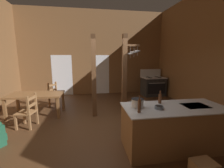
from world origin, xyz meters
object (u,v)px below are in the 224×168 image
object	(u,v)px
dining_table	(36,96)
ladderback_chair_near_window	(55,95)
bottle_short_on_counter	(160,98)
stove_range	(153,86)
ladderback_chair_by_post	(28,112)
stockpot_on_counter	(137,103)
kitchen_island	(173,127)
mixing_bowl_on_counter	(159,107)
bottle_tall_on_counter	(139,106)

from	to	relation	value
dining_table	ladderback_chair_near_window	world-z (taller)	ladderback_chair_near_window
bottle_short_on_counter	ladderback_chair_near_window	bearing A→B (deg)	133.71
stove_range	dining_table	size ratio (longest dim) A/B	0.76
ladderback_chair_by_post	stockpot_on_counter	distance (m)	3.07
dining_table	ladderback_chair_by_post	world-z (taller)	ladderback_chair_by_post
kitchen_island	bottle_short_on_counter	distance (m)	0.67
mixing_bowl_on_counter	bottle_tall_on_counter	bearing A→B (deg)	-164.54
kitchen_island	mixing_bowl_on_counter	distance (m)	0.63
bottle_short_on_counter	bottle_tall_on_counter	bearing A→B (deg)	-144.27
kitchen_island	dining_table	distance (m)	4.28
ladderback_chair_near_window	ladderback_chair_by_post	xyz separation A→B (m)	(-0.35, -1.82, 0.00)
kitchen_island	ladderback_chair_near_window	xyz separation A→B (m)	(-3.11, 3.31, -0.01)
ladderback_chair_near_window	ladderback_chair_by_post	world-z (taller)	same
stove_range	mixing_bowl_on_counter	size ratio (longest dim) A/B	7.57
dining_table	bottle_tall_on_counter	size ratio (longest dim) A/B	5.16
kitchen_island	bottle_tall_on_counter	xyz separation A→B (m)	(-0.85, -0.20, 0.59)
stove_range	bottle_short_on_counter	size ratio (longest dim) A/B	4.60
mixing_bowl_on_counter	kitchen_island	bearing A→B (deg)	10.02
dining_table	ladderback_chair_by_post	distance (m)	0.94
dining_table	mixing_bowl_on_counter	bearing A→B (deg)	-38.35
stove_range	bottle_tall_on_counter	distance (m)	5.11
stove_range	dining_table	distance (m)	5.38
ladderback_chair_by_post	bottle_short_on_counter	distance (m)	3.53
ladderback_chair_near_window	bottle_tall_on_counter	size ratio (longest dim) A/B	2.82
kitchen_island	stove_range	size ratio (longest dim) A/B	1.64
ladderback_chair_near_window	ladderback_chair_by_post	size ratio (longest dim) A/B	1.00
stove_range	bottle_tall_on_counter	bearing A→B (deg)	-117.64
kitchen_island	bottle_short_on_counter	size ratio (longest dim) A/B	7.55
stove_range	mixing_bowl_on_counter	distance (m)	4.79
mixing_bowl_on_counter	stockpot_on_counter	bearing A→B (deg)	157.51
stove_range	mixing_bowl_on_counter	xyz separation A→B (m)	(-1.90, -4.38, 0.47)
bottle_short_on_counter	stove_range	bearing A→B (deg)	67.03
stove_range	ladderback_chair_by_post	bearing A→B (deg)	-150.47
dining_table	bottle_short_on_counter	xyz separation A→B (m)	(3.33, -2.14, 0.38)
stove_range	ladderback_chair_by_post	distance (m)	5.71
stove_range	bottle_short_on_counter	xyz separation A→B (m)	(-1.71, -4.04, 0.55)
kitchen_island	bottle_short_on_counter	xyz separation A→B (m)	(-0.20, 0.27, 0.57)
kitchen_island	bottle_tall_on_counter	bearing A→B (deg)	-167.02
stockpot_on_counter	bottle_tall_on_counter	distance (m)	0.30
kitchen_island	dining_table	size ratio (longest dim) A/B	1.25
ladderback_chair_near_window	bottle_tall_on_counter	bearing A→B (deg)	-57.20
dining_table	bottle_tall_on_counter	bearing A→B (deg)	-44.26
ladderback_chair_near_window	dining_table	bearing A→B (deg)	-114.95
dining_table	mixing_bowl_on_counter	size ratio (longest dim) A/B	9.96
dining_table	ladderback_chair_near_window	xyz separation A→B (m)	(0.42, 0.90, -0.20)
kitchen_island	bottle_tall_on_counter	size ratio (longest dim) A/B	6.44
kitchen_island	ladderback_chair_near_window	distance (m)	4.54
stove_range	ladderback_chair_near_window	xyz separation A→B (m)	(-4.62, -1.00, -0.03)
stove_range	ladderback_chair_near_window	bearing A→B (deg)	-167.83
ladderback_chair_by_post	ladderback_chair_near_window	bearing A→B (deg)	79.19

